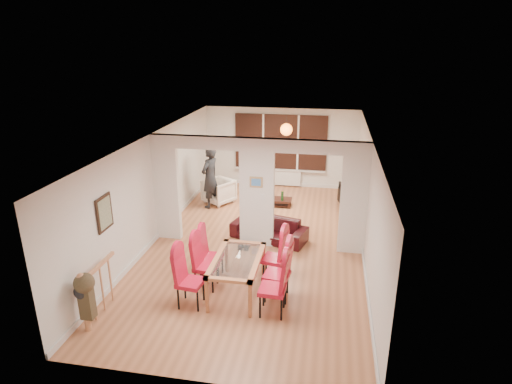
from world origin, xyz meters
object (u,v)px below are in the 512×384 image
(dining_table, at_px, (237,276))
(dining_chair_rb, at_px, (277,271))
(bottle, at_px, (282,196))
(bowl, at_px, (270,197))
(television, at_px, (341,197))
(dining_chair_rc, at_px, (274,255))
(armchair, at_px, (219,191))
(dining_chair_lc, at_px, (212,254))
(sofa, at_px, (269,229))
(dining_chair_la, at_px, (190,278))
(person, at_px, (210,177))
(dining_chair_ra, at_px, (272,285))
(coffee_table, at_px, (276,202))
(dining_chair_lb, at_px, (206,263))

(dining_table, distance_m, dining_chair_rb, 0.80)
(bottle, height_order, bowl, bottle)
(television, bearing_deg, dining_chair_rc, 145.48)
(armchair, bearing_deg, television, 37.07)
(bottle, bearing_deg, armchair, 178.96)
(dining_chair_lc, xyz_separation_m, armchair, (-0.97, 4.18, -0.16))
(dining_chair_rb, distance_m, armchair, 5.28)
(dining_chair_lc, relative_size, bowl, 4.73)
(armchair, bearing_deg, sofa, -17.43)
(sofa, bearing_deg, armchair, 146.33)
(sofa, bearing_deg, dining_table, -79.61)
(dining_chair_la, bearing_deg, dining_table, 43.54)
(person, bearing_deg, dining_chair_rb, 49.99)
(armchair, distance_m, bottle, 1.93)
(dining_chair_ra, height_order, coffee_table, dining_chair_ra)
(dining_table, height_order, dining_chair_la, dining_chair_la)
(dining_table, xyz_separation_m, dining_chair_lc, (-0.64, 0.48, 0.16))
(dining_chair_la, height_order, dining_chair_rb, dining_chair_rb)
(dining_chair_lb, height_order, person, person)
(dining_chair_rb, xyz_separation_m, sofa, (-0.52, 2.50, -0.31))
(sofa, height_order, television, television)
(sofa, bearing_deg, television, 71.20)
(dining_chair_lb, xyz_separation_m, dining_chair_lc, (0.01, 0.41, -0.01))
(dining_chair_lc, bearing_deg, bottle, 77.87)
(dining_chair_rc, height_order, person, person)
(dining_chair_lb, height_order, bottle, dining_chair_lb)
(dining_chair_ra, xyz_separation_m, dining_chair_rc, (-0.14, 1.15, -0.03))
(dining_table, height_order, dining_chair_rb, dining_chair_rb)
(dining_chair_la, bearing_deg, dining_chair_lb, 87.30)
(dining_chair_la, distance_m, person, 4.97)
(dining_chair_ra, height_order, television, dining_chair_ra)
(dining_table, height_order, coffee_table, dining_table)
(dining_chair_la, relative_size, dining_chair_ra, 0.97)
(dining_chair_la, relative_size, coffee_table, 1.20)
(dining_chair_lb, height_order, coffee_table, dining_chair_lb)
(person, bearing_deg, armchair, 177.90)
(dining_table, relative_size, dining_chair_lb, 1.47)
(coffee_table, xyz_separation_m, bottle, (0.21, -0.11, 0.25))
(armchair, distance_m, person, 0.67)
(dining_chair_ra, xyz_separation_m, person, (-2.51, 4.84, 0.34))
(dining_chair_lb, xyz_separation_m, sofa, (0.89, 2.38, -0.26))
(dining_chair_lb, distance_m, dining_chair_rb, 1.42)
(dining_chair_lc, xyz_separation_m, dining_chair_rb, (1.41, -0.53, 0.05))
(person, bearing_deg, dining_chair_lb, 34.60)
(coffee_table, bearing_deg, bottle, -28.24)
(television, bearing_deg, dining_chair_rb, 149.30)
(dining_chair_ra, bearing_deg, dining_chair_lb, 158.97)
(sofa, distance_m, coffee_table, 2.30)
(dining_chair_lc, relative_size, armchair, 1.31)
(dining_table, bearing_deg, sofa, 84.12)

